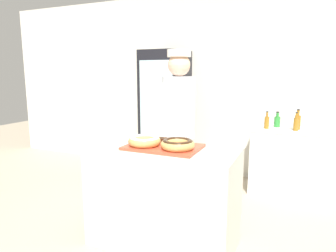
# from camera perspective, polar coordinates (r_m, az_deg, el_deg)

# --- Properties ---
(ground_plane) EXTENTS (14.00, 14.00, 0.00)m
(ground_plane) POSITION_cam_1_polar(r_m,az_deg,el_deg) (2.94, -0.84, -21.31)
(ground_plane) COLOR #B7A88E
(wall_back) EXTENTS (8.00, 0.06, 2.70)m
(wall_back) POSITION_cam_1_polar(r_m,az_deg,el_deg) (4.54, 10.45, 7.61)
(wall_back) COLOR silver
(wall_back) RESTS_ON ground_plane
(display_counter) EXTENTS (1.27, 0.63, 0.89)m
(display_counter) POSITION_cam_1_polar(r_m,az_deg,el_deg) (2.74, -0.86, -13.34)
(display_counter) COLOR beige
(display_counter) RESTS_ON ground_plane
(serving_tray) EXTENTS (0.63, 0.43, 0.02)m
(serving_tray) POSITION_cam_1_polar(r_m,az_deg,el_deg) (2.59, -0.89, -4.02)
(serving_tray) COLOR #D84C33
(serving_tray) RESTS_ON display_counter
(donut_light_glaze) EXTENTS (0.28, 0.28, 0.08)m
(donut_light_glaze) POSITION_cam_1_polar(r_m,az_deg,el_deg) (2.60, -4.50, -2.76)
(donut_light_glaze) COLOR tan
(donut_light_glaze) RESTS_ON serving_tray
(donut_chocolate_glaze) EXTENTS (0.28, 0.28, 0.08)m
(donut_chocolate_glaze) POSITION_cam_1_polar(r_m,az_deg,el_deg) (2.47, 1.83, -3.40)
(donut_chocolate_glaze) COLOR tan
(donut_chocolate_glaze) RESTS_ON serving_tray
(brownie_back_left) EXTENTS (0.08, 0.08, 0.03)m
(brownie_back_left) POSITION_cam_1_polar(r_m,az_deg,el_deg) (2.75, -1.17, -2.58)
(brownie_back_left) COLOR #382111
(brownie_back_left) RESTS_ON serving_tray
(brownie_back_right) EXTENTS (0.08, 0.08, 0.03)m
(brownie_back_right) POSITION_cam_1_polar(r_m,az_deg,el_deg) (2.69, 2.08, -2.89)
(brownie_back_right) COLOR #382111
(brownie_back_right) RESTS_ON serving_tray
(baker_person) EXTENTS (0.35, 0.35, 1.77)m
(baker_person) POSITION_cam_1_polar(r_m,az_deg,el_deg) (3.17, 2.00, -0.56)
(baker_person) COLOR #4C4C51
(baker_person) RESTS_ON ground_plane
(beverage_fridge) EXTENTS (0.60, 0.64, 1.85)m
(beverage_fridge) POSITION_cam_1_polar(r_m,az_deg,el_deg) (4.47, -0.52, 2.28)
(beverage_fridge) COLOR black
(beverage_fridge) RESTS_ON ground_plane
(chest_freezer) EXTENTS (1.04, 0.63, 0.83)m
(chest_freezer) POSITION_cam_1_polar(r_m,az_deg,el_deg) (4.19, 22.86, -6.15)
(chest_freezer) COLOR white
(chest_freezer) RESTS_ON ground_plane
(bottle_amber) EXTENTS (0.06, 0.06, 0.23)m
(bottle_amber) POSITION_cam_1_polar(r_m,az_deg,el_deg) (4.01, 23.19, 0.44)
(bottle_amber) COLOR #99661E
(bottle_amber) RESTS_ON chest_freezer
(bottle_amber_b) EXTENTS (0.07, 0.07, 0.26)m
(bottle_amber_b) POSITION_cam_1_polar(r_m,az_deg,el_deg) (4.11, 23.45, 0.79)
(bottle_amber_b) COLOR #99661E
(bottle_amber_b) RESTS_ON chest_freezer
(bottle_green) EXTENTS (0.08, 0.08, 0.20)m
(bottle_green) POSITION_cam_1_polar(r_m,az_deg,el_deg) (4.20, 20.08, 0.90)
(bottle_green) COLOR #2D8C38
(bottle_green) RESTS_ON chest_freezer
(bottle_amber_b_b) EXTENTS (0.06, 0.06, 0.22)m
(bottle_amber_b_b) POSITION_cam_1_polar(r_m,az_deg,el_deg) (4.02, 18.29, 0.75)
(bottle_amber_b_b) COLOR #99661E
(bottle_amber_b_b) RESTS_ON chest_freezer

